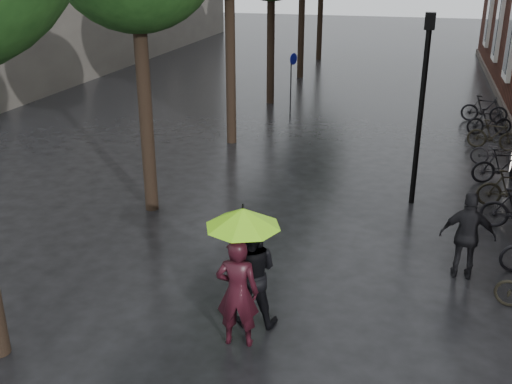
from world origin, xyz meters
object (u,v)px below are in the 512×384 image
(person_burgundy, at_px, (237,293))
(parked_bicycles, at_px, (506,170))
(person_black, at_px, (251,272))
(pedestrian_walking, at_px, (468,236))
(lamp_post, at_px, (423,92))

(person_burgundy, relative_size, parked_bicycles, 0.13)
(person_black, distance_m, parked_bicycles, 9.51)
(person_burgundy, relative_size, person_black, 0.97)
(person_burgundy, bearing_deg, pedestrian_walking, -145.81)
(person_black, xyz_separation_m, lamp_post, (2.52, 6.25, 1.88))
(pedestrian_walking, height_order, lamp_post, lamp_post)
(person_burgundy, height_order, person_black, person_black)
(person_black, height_order, lamp_post, lamp_post)
(parked_bicycles, relative_size, lamp_post, 3.05)
(person_black, distance_m, lamp_post, 7.00)
(person_burgundy, height_order, lamp_post, lamp_post)
(person_burgundy, distance_m, pedestrian_walking, 4.87)
(pedestrian_walking, distance_m, lamp_post, 4.28)
(person_burgundy, height_order, pedestrian_walking, person_burgundy)
(person_black, xyz_separation_m, parked_bicycles, (4.93, 8.12, -0.49))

